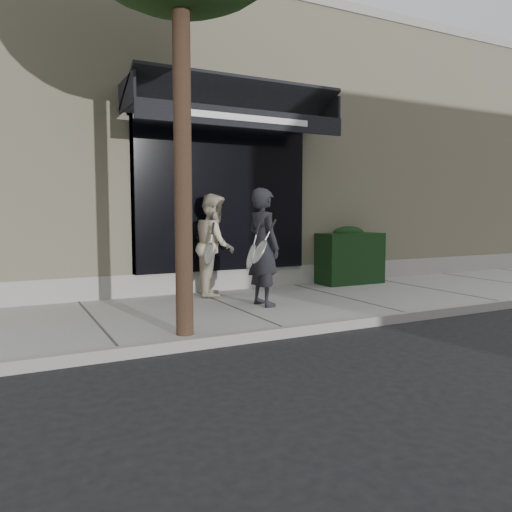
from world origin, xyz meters
TOP-DOWN VIEW (x-y plane):
  - ground at (0.00, 0.00)m, footprint 80.00×80.00m
  - sidewalk at (0.00, 0.00)m, footprint 20.00×3.00m
  - curb at (0.00, -1.55)m, footprint 20.00×0.10m
  - building_facade at (-0.01, 4.96)m, footprint 14.30×8.04m
  - hedge at (1.10, 1.25)m, footprint 1.30×0.70m
  - pedestrian_front at (-1.54, -0.11)m, footprint 0.74×0.87m
  - pedestrian_back at (-1.84, 1.09)m, footprint 0.94×1.03m

SIDE VIEW (x-z plane):
  - ground at x=0.00m, z-range 0.00..0.00m
  - sidewalk at x=0.00m, z-range 0.00..0.12m
  - curb at x=0.00m, z-range 0.00..0.14m
  - hedge at x=1.10m, z-range 0.09..1.23m
  - pedestrian_back at x=-1.84m, z-range 0.12..1.84m
  - pedestrian_front at x=-1.54m, z-range 0.12..1.89m
  - building_facade at x=-0.01m, z-range -0.08..5.56m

